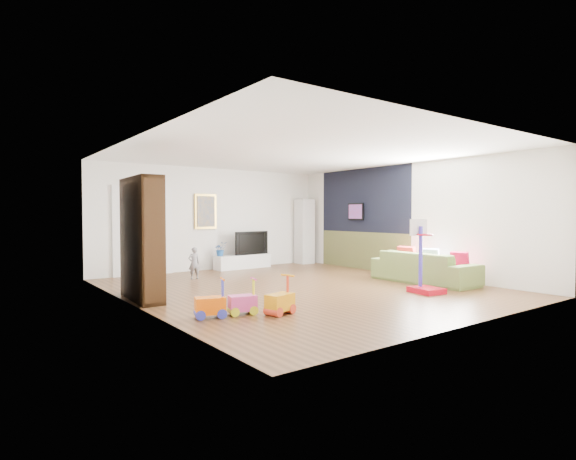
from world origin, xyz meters
TOP-DOWN VIEW (x-y plane):
  - floor at (0.00, 0.00)m, footprint 6.50×7.50m
  - ceiling at (0.00, 0.00)m, footprint 6.50×7.50m
  - wall_back at (0.00, 3.75)m, footprint 6.50×0.00m
  - wall_front at (0.00, -3.75)m, footprint 6.50×0.00m
  - wall_left at (-3.25, 0.00)m, footprint 0.00×7.50m
  - wall_right at (3.25, 0.00)m, footprint 0.00×7.50m
  - navy_accent at (3.23, 1.40)m, footprint 0.01×3.20m
  - olive_wainscot at (3.23, 1.40)m, footprint 0.01×3.20m
  - doorway at (-1.90, 3.71)m, footprint 1.45×0.06m
  - painting_back at (-0.25, 3.71)m, footprint 0.62×0.06m
  - artwork_right at (3.17, 1.60)m, footprint 0.04×0.56m
  - media_console at (0.73, 3.46)m, footprint 1.63×0.49m
  - tall_cabinet at (2.87, 3.45)m, footprint 0.47×0.47m
  - bookshelf at (-2.97, 0.62)m, footprint 0.45×1.46m
  - sofa at (2.58, -1.06)m, footprint 0.91×2.30m
  - basketball_hoop at (1.54, -1.89)m, footprint 0.56×0.65m
  - ride_on_yellow at (-1.72, -1.72)m, footprint 0.48×0.36m
  - ride_on_orange at (-2.65, -1.32)m, footprint 0.48×0.37m
  - ride_on_pink at (-2.16, -1.40)m, footprint 0.45×0.34m
  - child at (-1.20, 2.37)m, footprint 0.28×0.19m
  - tv at (0.95, 3.48)m, footprint 1.11×0.28m
  - vase_plant at (0.06, 3.49)m, footprint 0.36×0.33m
  - pillow_left at (2.83, -1.75)m, footprint 0.16×0.36m
  - pillow_center at (2.82, -1.03)m, footprint 0.22×0.41m
  - pillow_right at (2.80, -0.42)m, footprint 0.16×0.43m

SIDE VIEW (x-z plane):
  - floor at x=0.00m, z-range 0.00..0.00m
  - media_console at x=0.73m, z-range 0.00..0.38m
  - ride_on_pink at x=-2.16m, z-range 0.00..0.53m
  - ride_on_orange at x=-2.65m, z-range 0.00..0.56m
  - ride_on_yellow at x=-1.72m, z-range 0.00..0.57m
  - sofa at x=2.58m, z-range 0.00..0.67m
  - child at x=-1.20m, z-range 0.00..0.73m
  - olive_wainscot at x=3.23m, z-range 0.00..1.00m
  - pillow_left at x=2.83m, z-range 0.35..0.70m
  - pillow_center at x=2.82m, z-range 0.33..0.73m
  - pillow_right at x=2.80m, z-range 0.32..0.74m
  - vase_plant at x=0.06m, z-range 0.38..0.74m
  - tv at x=0.95m, z-range 0.38..1.01m
  - basketball_hoop at x=1.54m, z-range 0.00..1.39m
  - tall_cabinet at x=2.87m, z-range 0.00..1.92m
  - doorway at x=-1.90m, z-range 0.00..2.10m
  - bookshelf at x=-2.97m, z-range 0.00..2.11m
  - wall_back at x=0.00m, z-range 0.00..2.70m
  - wall_front at x=0.00m, z-range 0.00..2.70m
  - wall_left at x=-3.25m, z-range 0.00..2.70m
  - wall_right at x=3.25m, z-range 0.00..2.70m
  - artwork_right at x=3.17m, z-range 1.32..1.78m
  - painting_back at x=-0.25m, z-range 1.09..2.01m
  - navy_accent at x=3.23m, z-range 1.00..2.70m
  - ceiling at x=0.00m, z-range 2.70..2.70m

